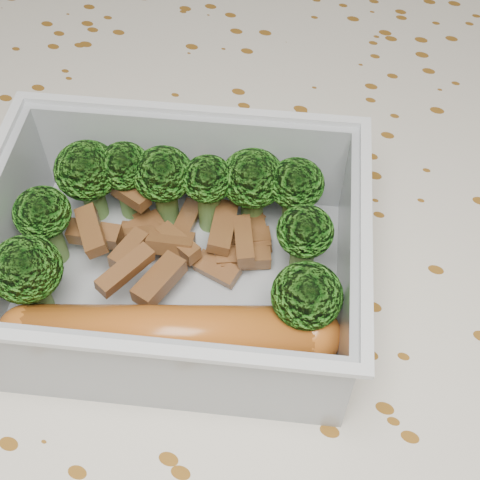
% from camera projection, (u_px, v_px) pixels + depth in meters
% --- Properties ---
extents(dining_table, '(1.40, 0.90, 0.75)m').
position_uv_depth(dining_table, '(239.00, 331.00, 0.45)').
color(dining_table, brown).
rests_on(dining_table, ground).
extents(tablecloth, '(1.46, 0.96, 0.19)m').
position_uv_depth(tablecloth, '(239.00, 290.00, 0.41)').
color(tablecloth, beige).
rests_on(tablecloth, dining_table).
extents(lunch_container, '(0.23, 0.20, 0.07)m').
position_uv_depth(lunch_container, '(174.00, 265.00, 0.35)').
color(lunch_container, '#B4BBC3').
rests_on(lunch_container, tablecloth).
extents(broccoli_florets, '(0.18, 0.13, 0.05)m').
position_uv_depth(broccoli_florets, '(176.00, 210.00, 0.35)').
color(broccoli_florets, '#608C3F').
rests_on(broccoli_florets, lunch_container).
extents(meat_pile, '(0.11, 0.09, 0.03)m').
position_uv_depth(meat_pile, '(180.00, 241.00, 0.37)').
color(meat_pile, brown).
rests_on(meat_pile, lunch_container).
extents(sausage, '(0.16, 0.08, 0.03)m').
position_uv_depth(sausage, '(169.00, 335.00, 0.33)').
color(sausage, '#AF581C').
rests_on(sausage, lunch_container).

